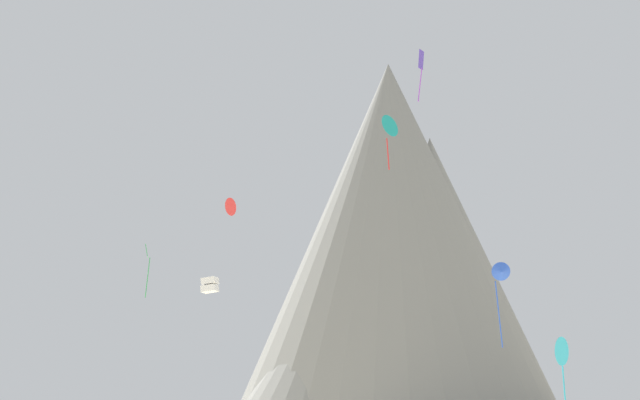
# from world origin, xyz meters

# --- Properties ---
(rock_massif) EXTENTS (55.54, 55.54, 57.11)m
(rock_massif) POSITION_xyz_m (6.32, 103.38, 25.11)
(rock_massif) COLOR gray
(rock_massif) RESTS_ON ground_plane
(kite_green_mid) EXTENTS (0.63, 1.10, 5.60)m
(kite_green_mid) POSITION_xyz_m (-21.79, 56.65, 17.50)
(kite_green_mid) COLOR green
(kite_white_low) EXTENTS (1.28, 1.24, 1.17)m
(kite_white_low) POSITION_xyz_m (-10.68, 32.61, 11.61)
(kite_white_low) COLOR white
(kite_teal_mid) EXTENTS (1.51, 1.55, 3.65)m
(kite_teal_mid) POSITION_xyz_m (2.38, 22.86, 20.52)
(kite_teal_mid) COLOR teal
(kite_red_mid) EXTENTS (1.82, 1.83, 1.87)m
(kite_red_mid) POSITION_xyz_m (-12.73, 54.68, 22.37)
(kite_red_mid) COLOR red
(kite_blue_low) EXTENTS (1.24, 0.61, 5.53)m
(kite_blue_low) POSITION_xyz_m (9.68, 26.15, 11.40)
(kite_blue_low) COLOR blue
(kite_cyan_low) EXTENTS (1.27, 1.40, 5.51)m
(kite_cyan_low) POSITION_xyz_m (11.47, 18.60, 5.98)
(kite_cyan_low) COLOR #33BCDB
(kite_indigo_high) EXTENTS (0.67, 1.28, 4.55)m
(kite_indigo_high) POSITION_xyz_m (5.76, 38.24, 30.99)
(kite_indigo_high) COLOR #5138B2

